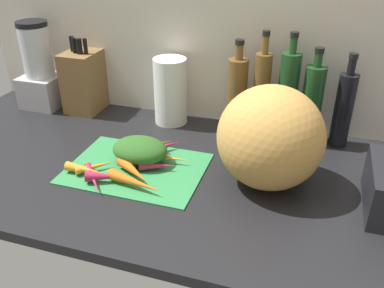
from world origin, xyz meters
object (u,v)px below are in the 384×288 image
object	(u,v)px
carrot_9	(159,166)
winter_squash	(270,138)
carrot_6	(106,176)
bottle_3	(311,105)
carrot_2	(131,157)
paper_towel_roll	(170,91)
carrot_4	(135,182)
carrot_3	(93,178)
blender_appliance	(40,71)
bottle_2	(287,96)
carrot_0	(161,147)
bottle_0	(237,95)
bottle_1	(261,94)
carrot_7	(95,167)
carrot_8	(145,146)
carrot_10	(133,171)
knife_block	(84,81)
carrot_5	(161,157)
cutting_board	(136,168)
bottle_4	(344,109)
carrot_1	(156,150)
carrot_11	(85,170)

from	to	relation	value
carrot_9	winter_squash	distance (cm)	33.51
carrot_6	bottle_3	size ratio (longest dim) A/B	0.34
carrot_2	paper_towel_roll	bearing A→B (deg)	87.34
carrot_4	carrot_3	bearing A→B (deg)	-175.69
carrot_3	blender_appliance	xyz separation A→B (cm)	(-46.57, 44.04, 12.37)
carrot_3	bottle_2	distance (cm)	66.31
carrot_0	bottle_2	xyz separation A→B (cm)	(35.60, 22.36, 13.08)
carrot_4	bottle_0	distance (cm)	48.57
bottle_1	paper_towel_roll	bearing A→B (deg)	179.11
carrot_7	carrot_8	bearing A→B (deg)	59.34
carrot_0	carrot_6	size ratio (longest dim) A/B	1.19
carrot_6	carrot_2	bearing A→B (deg)	80.64
carrot_8	bottle_2	size ratio (longest dim) A/B	0.50
carrot_9	carrot_0	bearing A→B (deg)	108.15
carrot_10	winter_squash	world-z (taller)	winter_squash
knife_block	bottle_1	distance (cm)	67.55
carrot_8	carrot_10	xyz separation A→B (cm)	(2.86, -15.26, 0.47)
carrot_5	knife_block	world-z (taller)	knife_block
carrot_8	knife_block	world-z (taller)	knife_block
carrot_2	carrot_5	bearing A→B (deg)	16.22
carrot_5	carrot_10	size ratio (longest dim) A/B	1.31
blender_appliance	bottle_0	world-z (taller)	blender_appliance
carrot_7	bottle_3	distance (cm)	70.32
carrot_8	bottle_2	distance (cm)	48.59
carrot_7	carrot_10	bearing A→B (deg)	2.17
cutting_board	winter_squash	size ratio (longest dim) A/B	1.39
cutting_board	carrot_6	bearing A→B (deg)	-116.68
blender_appliance	bottle_1	bearing A→B (deg)	0.20
carrot_9	winter_squash	world-z (taller)	winter_squash
bottle_0	bottle_1	xyz separation A→B (cm)	(8.13, -0.08, 1.35)
carrot_0	winter_squash	distance (cm)	37.07
winter_squash	carrot_6	bearing A→B (deg)	-161.89
carrot_5	blender_appliance	bearing A→B (deg)	155.28
carrot_7	bottle_4	world-z (taller)	bottle_4
carrot_9	knife_block	bearing A→B (deg)	142.04
carrot_4	knife_block	distance (cm)	61.05
bottle_4	carrot_5	bearing A→B (deg)	-150.21
carrot_2	carrot_4	world-z (taller)	carrot_4
bottle_0	bottle_1	world-z (taller)	bottle_1
cutting_board	bottle_4	size ratio (longest dim) A/B	1.30
carrot_5	carrot_8	size ratio (longest dim) A/B	0.99
carrot_1	carrot_5	world-z (taller)	same
carrot_2	bottle_4	distance (cm)	68.79
carrot_1	bottle_0	xyz separation A→B (cm)	(19.70, 24.79, 11.47)
carrot_0	paper_towel_roll	bearing A→B (deg)	102.58
carrot_10	winter_squash	distance (cm)	39.66
knife_block	bottle_4	distance (cm)	93.80
bottle_2	bottle_0	bearing A→B (deg)	179.17
cutting_board	carrot_9	bearing A→B (deg)	2.64
carrot_11	knife_block	world-z (taller)	knife_block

